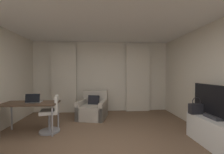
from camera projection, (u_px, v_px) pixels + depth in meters
wall_window at (102, 77)px, 5.51m from camera, size 5.12×0.06×2.60m
ceiling at (102, 3)px, 2.45m from camera, size 5.12×6.12×0.06m
curtain_left_panel at (64, 78)px, 5.28m from camera, size 0.90×0.06×2.50m
curtain_right_panel at (138, 78)px, 5.48m from camera, size 0.90×0.06×2.50m
armchair at (93, 109)px, 4.67m from camera, size 1.01×1.03×0.84m
desk at (31, 105)px, 3.47m from camera, size 1.25×0.56×0.74m
desk_chair at (51, 116)px, 3.55m from camera, size 0.48×0.48×0.88m
laptop at (34, 101)px, 3.47m from camera, size 0.34×0.27×0.22m
tv_console at (215, 133)px, 2.84m from camera, size 0.49×1.12×0.54m
tv_flatscreen at (214, 102)px, 2.86m from camera, size 0.20×1.14×0.67m
handbag_primary at (196, 108)px, 3.19m from camera, size 0.30×0.14×0.37m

